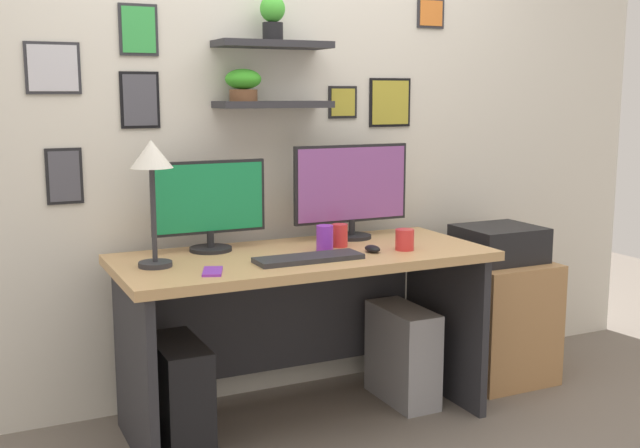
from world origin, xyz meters
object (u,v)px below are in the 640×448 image
(monitor_left, at_px, (209,203))
(coffee_mug, at_px, (405,240))
(keyboard, at_px, (309,258))
(computer_tower_left, at_px, (180,397))
(pen_cup, at_px, (340,235))
(water_cup, at_px, (325,238))
(computer_mouse, at_px, (372,249))
(drawer_cabinet, at_px, (496,319))
(desk, at_px, (299,299))
(cell_phone, at_px, (213,271))
(monitor_right, at_px, (351,188))
(computer_tower_right, at_px, (402,354))
(desk_lamp, at_px, (152,169))
(printer, at_px, (499,243))

(monitor_left, bearing_deg, coffee_mug, -24.70)
(keyboard, relative_size, computer_tower_left, 0.97)
(pen_cup, xyz_separation_m, water_cup, (-0.10, -0.06, 0.01))
(computer_mouse, height_order, pen_cup, pen_cup)
(drawer_cabinet, bearing_deg, computer_tower_left, -175.23)
(monitor_left, xyz_separation_m, pen_cup, (0.54, -0.16, -0.15))
(desk, distance_m, cell_phone, 0.56)
(monitor_right, relative_size, computer_mouse, 6.31)
(monitor_right, distance_m, computer_tower_left, 1.21)
(keyboard, bearing_deg, computer_tower_right, 17.17)
(desk_lamp, bearing_deg, coffee_mug, -7.52)
(coffee_mug, bearing_deg, computer_tower_right, 58.24)
(cell_phone, distance_m, drawer_cabinet, 1.64)
(monitor_left, xyz_separation_m, computer_tower_left, (-0.22, -0.26, -0.73))
(keyboard, height_order, computer_tower_left, keyboard)
(pen_cup, xyz_separation_m, drawer_cabinet, (0.90, 0.04, -0.50))
(desk, relative_size, cell_phone, 11.20)
(printer, bearing_deg, desk_lamp, -177.23)
(monitor_right, distance_m, computer_tower_right, 0.80)
(computer_tower_left, bearing_deg, drawer_cabinet, 4.77)
(desk, bearing_deg, computer_tower_left, -169.78)
(monitor_right, bearing_deg, coffee_mug, -77.71)
(computer_tower_left, bearing_deg, desk_lamp, 139.25)
(computer_mouse, distance_m, coffee_mug, 0.15)
(monitor_left, distance_m, coffee_mug, 0.85)
(desk, bearing_deg, cell_phone, -152.41)
(monitor_left, xyz_separation_m, coffee_mug, (0.75, -0.35, -0.16))
(drawer_cabinet, xyz_separation_m, computer_tower_right, (-0.59, -0.07, -0.08))
(computer_mouse, relative_size, pen_cup, 0.90)
(desk, relative_size, coffee_mug, 17.42)
(cell_phone, xyz_separation_m, computer_tower_right, (0.97, 0.21, -0.53))
(desk_lamp, distance_m, cell_phone, 0.45)
(drawer_cabinet, bearing_deg, monitor_left, 174.98)
(monitor_left, bearing_deg, water_cup, -26.69)
(computer_tower_right, bearing_deg, computer_tower_left, -176.20)
(drawer_cabinet, relative_size, computer_tower_left, 1.32)
(keyboard, relative_size, water_cup, 4.00)
(cell_phone, relative_size, pen_cup, 1.40)
(computer_tower_left, xyz_separation_m, computer_tower_right, (1.07, 0.07, -0.01))
(drawer_cabinet, bearing_deg, cell_phone, -169.92)
(cell_phone, xyz_separation_m, water_cup, (0.56, 0.18, 0.05))
(desk, height_order, water_cup, water_cup)
(monitor_left, xyz_separation_m, monitor_right, (0.68, 0.00, 0.03))
(printer, height_order, computer_tower_right, printer)
(coffee_mug, distance_m, drawer_cabinet, 0.87)
(monitor_right, xyz_separation_m, drawer_cabinet, (0.76, -0.13, -0.68))
(desk_lamp, bearing_deg, pen_cup, 3.14)
(pen_cup, distance_m, computer_tower_left, 0.96)
(desk, relative_size, desk_lamp, 3.21)
(desk, height_order, monitor_left, monitor_left)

